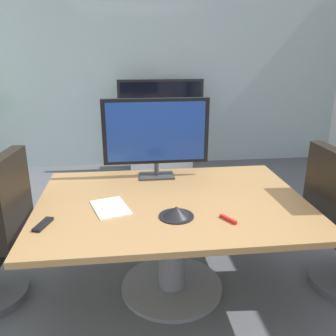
# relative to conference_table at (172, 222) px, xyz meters

# --- Properties ---
(ground_plane) EXTENTS (7.13, 7.13, 0.00)m
(ground_plane) POSITION_rel_conference_table_xyz_m (-0.03, 0.06, -0.55)
(ground_plane) COLOR #515459
(wall_back_glass_partition) EXTENTS (6.12, 0.10, 2.86)m
(wall_back_glass_partition) POSITION_rel_conference_table_xyz_m (-0.03, 3.12, 0.88)
(wall_back_glass_partition) COLOR #9EB2B7
(wall_back_glass_partition) RESTS_ON ground
(conference_table) EXTENTS (1.85, 1.32, 0.73)m
(conference_table) POSITION_rel_conference_table_xyz_m (0.00, 0.00, 0.00)
(conference_table) COLOR olive
(conference_table) RESTS_ON ground
(tv_monitor) EXTENTS (0.84, 0.18, 0.64)m
(tv_monitor) POSITION_rel_conference_table_xyz_m (-0.07, 0.49, 0.53)
(tv_monitor) COLOR #333338
(tv_monitor) RESTS_ON conference_table
(wall_display_unit) EXTENTS (1.20, 0.36, 1.31)m
(wall_display_unit) POSITION_rel_conference_table_xyz_m (0.19, 2.77, -0.11)
(wall_display_unit) COLOR #B7BABC
(wall_display_unit) RESTS_ON ground
(conference_phone) EXTENTS (0.22, 0.22, 0.07)m
(conference_phone) POSITION_rel_conference_table_xyz_m (-0.01, -0.26, 0.21)
(conference_phone) COLOR black
(conference_phone) RESTS_ON conference_table
(remote_control) EXTENTS (0.10, 0.18, 0.02)m
(remote_control) POSITION_rel_conference_table_xyz_m (-0.81, -0.28, 0.18)
(remote_control) COLOR black
(remote_control) RESTS_ON conference_table
(whiteboard_marker) EXTENTS (0.08, 0.12, 0.02)m
(whiteboard_marker) POSITION_rel_conference_table_xyz_m (0.30, -0.35, 0.18)
(whiteboard_marker) COLOR red
(whiteboard_marker) RESTS_ON conference_table
(paper_notepad) EXTENTS (0.29, 0.35, 0.01)m
(paper_notepad) POSITION_rel_conference_table_xyz_m (-0.42, -0.08, 0.18)
(paper_notepad) COLOR white
(paper_notepad) RESTS_ON conference_table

